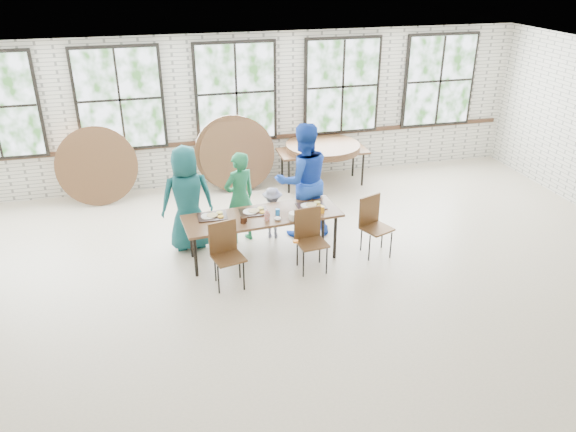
# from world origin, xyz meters

# --- Properties ---
(room) EXTENTS (12.00, 12.00, 12.00)m
(room) POSITION_xyz_m (0.00, 4.44, 1.83)
(room) COLOR beige
(room) RESTS_ON ground
(dining_table) EXTENTS (2.45, 0.98, 0.74)m
(dining_table) POSITION_xyz_m (-0.20, 1.17, 0.69)
(dining_table) COLOR brown
(dining_table) RESTS_ON ground
(chair_near_left) EXTENTS (0.50, 0.49, 0.95)m
(chair_near_left) POSITION_xyz_m (-0.87, 0.58, 0.56)
(chair_near_left) COLOR #53351B
(chair_near_left) RESTS_ON ground
(chair_near_right) EXTENTS (0.46, 0.45, 0.95)m
(chair_near_right) POSITION_xyz_m (0.42, 0.71, 0.56)
(chair_near_right) COLOR #53351B
(chair_near_right) RESTS_ON ground
(chair_spare) EXTENTS (0.54, 0.53, 0.95)m
(chair_spare) POSITION_xyz_m (1.51, 0.91, 0.56)
(chair_spare) COLOR #53351B
(chair_spare) RESTS_ON ground
(adult_teal) EXTENTS (0.87, 0.60, 1.71)m
(adult_teal) POSITION_xyz_m (-1.27, 1.82, 0.86)
(adult_teal) COLOR #175A59
(adult_teal) RESTS_ON ground
(adult_green) EXTENTS (0.67, 0.57, 1.55)m
(adult_green) POSITION_xyz_m (-0.44, 1.82, 0.78)
(adult_green) COLOR #1E7145
(adult_green) RESTS_ON ground
(toddler) EXTENTS (0.65, 0.49, 0.89)m
(toddler) POSITION_xyz_m (0.10, 1.82, 0.44)
(toddler) COLOR #181440
(toddler) RESTS_ON ground
(adult_blue) EXTENTS (0.99, 0.80, 1.94)m
(adult_blue) POSITION_xyz_m (0.62, 1.82, 0.97)
(adult_blue) COLOR blue
(adult_blue) RESTS_ON ground
(storage_table) EXTENTS (1.81, 0.77, 0.74)m
(storage_table) POSITION_xyz_m (1.63, 3.86, 0.69)
(storage_table) COLOR brown
(storage_table) RESTS_ON ground
(tabletop_clutter) EXTENTS (2.00, 0.62, 0.11)m
(tabletop_clutter) POSITION_xyz_m (-0.10, 1.13, 0.77)
(tabletop_clutter) COLOR black
(tabletop_clutter) RESTS_ON dining_table
(round_tops_stacked) EXTENTS (1.50, 1.50, 0.13)m
(round_tops_stacked) POSITION_xyz_m (1.63, 3.86, 0.80)
(round_tops_stacked) COLOR brown
(round_tops_stacked) RESTS_ON storage_table
(round_tops_leaning) EXTENTS (4.17, 0.40, 1.50)m
(round_tops_leaning) POSITION_xyz_m (-1.00, 4.08, 0.74)
(round_tops_leaning) COLOR brown
(round_tops_leaning) RESTS_ON ground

